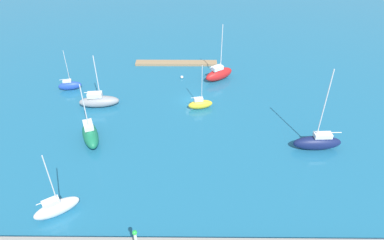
% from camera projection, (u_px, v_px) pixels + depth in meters
% --- Properties ---
extents(water, '(160.00, 160.00, 0.00)m').
position_uv_depth(water, '(192.00, 101.00, 69.26)').
color(water, '#1E668C').
rests_on(water, ground).
extents(pier_dock, '(19.61, 2.34, 0.57)m').
position_uv_depth(pier_dock, '(176.00, 63.00, 82.82)').
color(pier_dock, '#997A56').
rests_on(pier_dock, ground).
extents(harbor_beacon, '(0.56, 0.56, 3.73)m').
position_uv_depth(harbor_beacon, '(136.00, 240.00, 38.80)').
color(harbor_beacon, silver).
rests_on(harbor_beacon, breakwater).
extents(sailboat_navy_inner_mooring, '(8.03, 2.58, 14.67)m').
position_uv_depth(sailboat_navy_inner_mooring, '(317.00, 142.00, 56.39)').
color(sailboat_navy_inner_mooring, '#141E4C').
rests_on(sailboat_navy_inner_mooring, water).
extents(sailboat_gray_west_end, '(7.95, 3.36, 10.76)m').
position_uv_depth(sailboat_gray_west_end, '(99.00, 101.00, 66.98)').
color(sailboat_gray_west_end, gray).
rests_on(sailboat_gray_west_end, water).
extents(sailboat_blue_center_basin, '(4.97, 2.51, 8.88)m').
position_uv_depth(sailboat_blue_center_basin, '(70.00, 85.00, 72.46)').
color(sailboat_blue_center_basin, '#2347B2').
rests_on(sailboat_blue_center_basin, water).
extents(sailboat_green_lone_south, '(5.11, 7.80, 11.22)m').
position_uv_depth(sailboat_green_lone_south, '(90.00, 134.00, 58.13)').
color(sailboat_green_lone_south, '#19724C').
rests_on(sailboat_green_lone_south, water).
extents(sailboat_white_near_pier, '(5.97, 4.75, 10.18)m').
position_uv_depth(sailboat_white_near_pier, '(57.00, 207.00, 45.40)').
color(sailboat_white_near_pier, white).
rests_on(sailboat_white_near_pier, water).
extents(sailboat_yellow_far_south, '(5.01, 2.52, 9.25)m').
position_uv_depth(sailboat_yellow_far_south, '(200.00, 104.00, 66.49)').
color(sailboat_yellow_far_south, yellow).
rests_on(sailboat_yellow_far_south, water).
extents(sailboat_red_along_channel, '(7.09, 5.93, 12.59)m').
position_uv_depth(sailboat_red_along_channel, '(219.00, 74.00, 75.77)').
color(sailboat_red_along_channel, red).
rests_on(sailboat_red_along_channel, water).
extents(mooring_buoy_white, '(0.67, 0.67, 0.67)m').
position_uv_depth(mooring_buoy_white, '(182.00, 77.00, 76.86)').
color(mooring_buoy_white, white).
rests_on(mooring_buoy_white, water).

